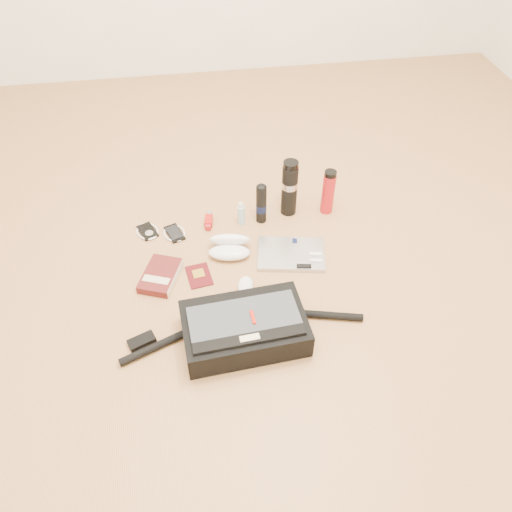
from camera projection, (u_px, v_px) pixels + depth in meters
name	position (u px, v px, depth m)	size (l,w,h in m)	color
ground	(250.00, 289.00, 2.02)	(4.00, 4.00, 0.00)	#A87646
messenger_bag	(244.00, 328.00, 1.81)	(0.92, 0.30, 0.13)	black
laptop	(291.00, 254.00, 2.15)	(0.32, 0.25, 0.03)	#B1B1B3
book	(161.00, 276.00, 2.05)	(0.19, 0.23, 0.04)	#4B1413
passport	(199.00, 275.00, 2.07)	(0.11, 0.14, 0.01)	#45090D
mouse	(245.00, 286.00, 2.01)	(0.08, 0.12, 0.03)	silver
sunglasses_case	(229.00, 246.00, 2.15)	(0.20, 0.18, 0.10)	silver
ipod	(147.00, 231.00, 2.26)	(0.12, 0.13, 0.01)	black
phone	(174.00, 233.00, 2.25)	(0.12, 0.13, 0.01)	black
inhaler	(209.00, 220.00, 2.30)	(0.04, 0.12, 0.03)	#9D110C
spray_bottle	(241.00, 214.00, 2.27)	(0.04, 0.04, 0.12)	#98C2D3
aerosol_can	(261.00, 203.00, 2.25)	(0.06, 0.06, 0.20)	black
thermos_black	(290.00, 188.00, 2.27)	(0.09, 0.09, 0.28)	black
thermos_red	(328.00, 192.00, 2.29)	(0.08, 0.08, 0.22)	#AC161D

